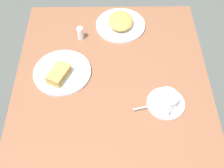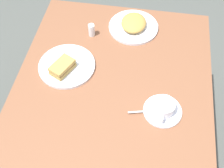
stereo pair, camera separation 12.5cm
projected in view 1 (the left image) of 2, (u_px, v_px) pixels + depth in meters
The scene contains 10 objects.
ground_plane at pixel (112, 158), 1.86m from camera, with size 6.00×6.00×0.00m, color #4D514C.
dining_table at pixel (112, 105), 1.33m from camera, with size 1.19×0.89×0.74m.
sandwich_plate at pixel (62, 72), 1.32m from camera, with size 0.27×0.27×0.01m, color white.
sandwich_front at pixel (59, 74), 1.28m from camera, with size 0.13×0.11×0.04m.
coffee_saucer at pixel (166, 103), 1.22m from camera, with size 0.16×0.16×0.01m, color white.
coffee_cup at pixel (167, 99), 1.19m from camera, with size 0.12×0.09×0.05m.
spoon at pixel (148, 106), 1.20m from camera, with size 0.04×0.10×0.01m.
side_plate at pixel (121, 25), 1.50m from camera, with size 0.26×0.26×0.01m, color white.
side_food_pile at pixel (121, 21), 1.48m from camera, with size 0.15×0.13×0.04m, color #B58B42.
salt_shaker at pixel (80, 33), 1.43m from camera, with size 0.03×0.03×0.07m, color silver.
Camera 1 is at (-0.70, 0.01, 1.79)m, focal length 45.75 mm.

